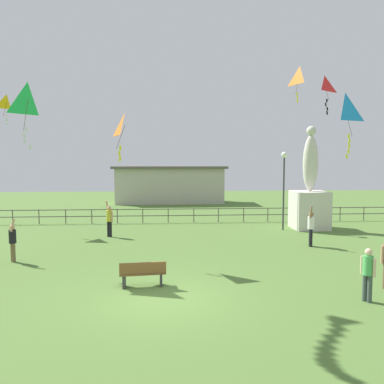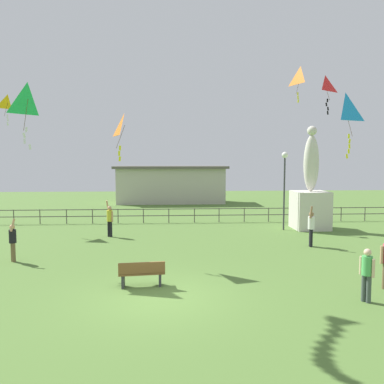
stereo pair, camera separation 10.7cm
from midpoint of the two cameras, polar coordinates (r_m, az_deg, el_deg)
The scene contains 16 objects.
ground_plane at distance 12.14m, azimuth -4.58°, elevation -15.19°, with size 80.00×80.00×0.00m, color #517533.
statue_monument at distance 24.33m, azimuth 17.09°, elevation -1.06°, with size 1.98×1.98×6.14m.
lamppost at distance 23.39m, azimuth 13.56°, elevation 2.63°, with size 0.36×0.36×4.61m.
park_bench at distance 12.99m, azimuth -7.15°, elevation -11.73°, with size 1.53×0.56×0.85m.
person_0 at distance 19.44m, azimuth 17.23°, elevation -4.81°, with size 0.33×0.50×1.96m.
person_1 at distance 17.43m, azimuth -24.68°, elevation -6.40°, with size 0.36×0.47×1.80m.
person_3 at distance 12.58m, azimuth 24.51°, elevation -10.57°, with size 0.29×0.43×1.58m.
person_4 at distance 21.36m, azimuth -11.85°, elevation -3.86°, with size 0.44×0.46×1.96m.
kite_0 at distance 16.31m, azimuth -22.77°, elevation 12.27°, with size 0.96×0.98×2.50m.
kite_1 at distance 25.93m, azimuth 15.74°, elevation 16.01°, with size 0.70×1.14×2.22m.
kite_2 at distance 25.85m, azimuth -25.30°, elevation 11.71°, with size 0.80×0.87×1.76m.
kite_3 at distance 16.35m, azimuth -9.69°, elevation 9.47°, with size 0.69×1.02×1.96m.
kite_4 at distance 23.14m, azimuth 19.08°, elevation 14.58°, with size 1.07×0.87×2.12m.
kite_5 at distance 18.79m, azimuth 21.73°, elevation 11.13°, with size 1.08×0.85×2.87m.
waterfront_railing at distance 25.66m, azimuth -4.87°, elevation -3.14°, with size 36.06×0.06×0.95m.
pavilion_building at distance 37.49m, azimuth -3.03°, elevation 1.15°, with size 10.75×3.90×3.55m.
Camera 2 is at (0.29, -11.42, 4.13)m, focal length 36.33 mm.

